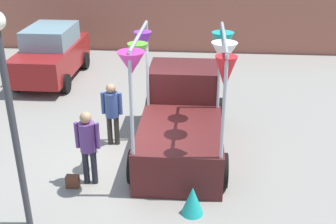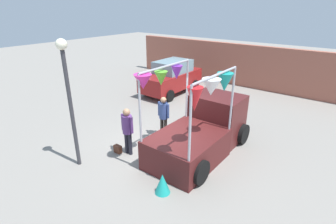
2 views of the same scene
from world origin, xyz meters
The scene contains 9 objects.
ground_plane centered at (0.00, 0.00, 0.00)m, with size 60.00×60.00×0.00m, color gray.
vendor_truck centered at (1.21, 0.91, 0.88)m, with size 2.45×4.14×3.14m.
parked_car centered at (-3.64, 5.48, 0.94)m, with size 1.88×4.00×1.88m.
person_customer centered at (-0.69, -0.91, 1.03)m, with size 0.53×0.34×1.70m.
person_vendor centered at (-0.54, 0.86, 0.99)m, with size 0.53×0.34×1.65m.
handbag centered at (-1.04, -1.11, 0.14)m, with size 0.28×0.16×0.28m, color #592D1E.
street_lamp centered at (-1.51, -2.38, 2.62)m, with size 0.32×0.32×4.03m.
brick_boundary_wall centered at (0.00, 9.40, 1.30)m, with size 18.00×0.36×2.60m, color #9E5947.
folded_kite_bundle_teal centered at (1.55, -1.79, 0.30)m, with size 0.44×0.44×0.60m, color teal.
Camera 1 is at (1.60, -8.51, 5.28)m, focal length 45.00 mm.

